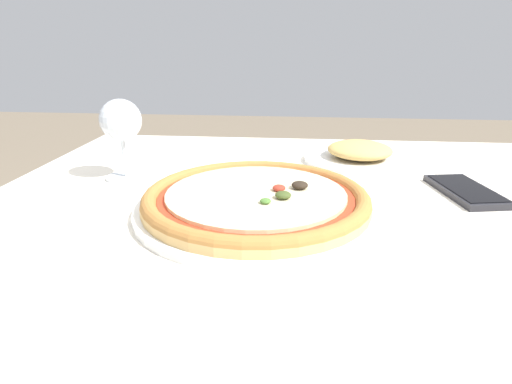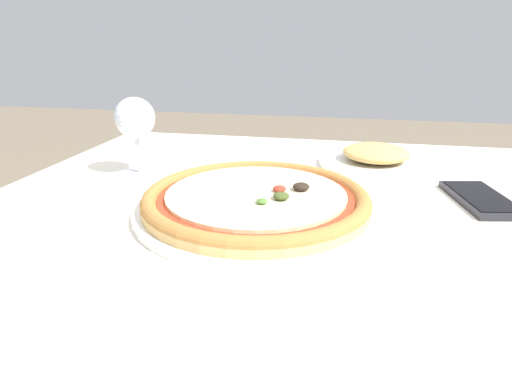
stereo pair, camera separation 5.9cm
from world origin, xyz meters
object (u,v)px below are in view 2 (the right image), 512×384
dining_table (359,287)px  side_plate (376,158)px  cell_phone (481,199)px  pizza_plate (256,201)px  wine_glass_far_left (135,121)px

dining_table → side_plate: size_ratio=5.40×
cell_phone → pizza_plate: bearing=-162.0°
pizza_plate → side_plate: (0.18, 0.27, -0.00)m
dining_table → pizza_plate: size_ratio=3.41×
dining_table → pizza_plate: (-0.15, 0.02, 0.11)m
dining_table → pizza_plate: 0.19m
wine_glass_far_left → pizza_plate: bearing=-28.6°
dining_table → cell_phone: 0.23m
dining_table → cell_phone: cell_phone is taller
dining_table → cell_phone: size_ratio=7.50×
dining_table → cell_phone: bearing=34.9°
wine_glass_far_left → cell_phone: 0.57m
pizza_plate → wine_glass_far_left: 0.28m
pizza_plate → wine_glass_far_left: (-0.24, 0.13, 0.08)m
wine_glass_far_left → side_plate: size_ratio=0.64×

